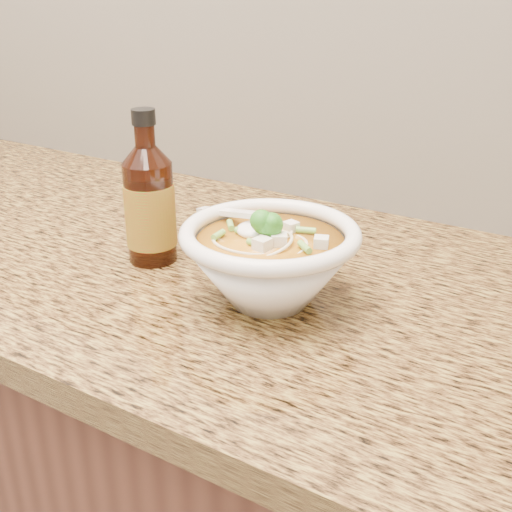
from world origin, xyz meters
The scene contains 4 objects.
cabinet centered at (0.00, 1.68, 0.43)m, with size 4.00×0.65×0.86m, color #34180F.
counter_slab centered at (0.00, 1.68, 0.88)m, with size 4.00×0.68×0.04m, color olive.
soup_bowl centered at (0.30, 1.60, 0.95)m, with size 0.25×0.22×0.12m.
hot_sauce_bottle centered at (0.09, 1.62, 0.98)m, with size 0.09×0.09×0.22m.
Camera 1 is at (0.66, 0.98, 1.28)m, focal length 45.00 mm.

